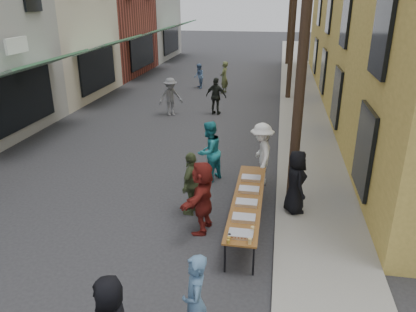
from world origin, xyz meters
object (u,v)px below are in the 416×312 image
(utility_pole_mid, at_px, (294,12))
(utility_pole_far, at_px, (291,6))
(utility_pole_near, at_px, (305,31))
(server, at_px, (296,182))
(catering_tray_sausage, at_px, (241,234))
(guest_front_c, at_px, (209,152))
(serving_table, at_px, (248,200))

(utility_pole_mid, bearing_deg, utility_pole_far, 90.00)
(utility_pole_near, distance_m, server, 3.66)
(catering_tray_sausage, bearing_deg, server, 64.90)
(guest_front_c, height_order, server, guest_front_c)
(utility_pole_mid, height_order, serving_table, utility_pole_mid)
(utility_pole_far, bearing_deg, utility_pole_near, -90.00)
(utility_pole_mid, distance_m, catering_tray_sausage, 15.71)
(utility_pole_near, relative_size, utility_pole_far, 1.00)
(utility_pole_far, bearing_deg, guest_front_c, -96.09)
(serving_table, height_order, catering_tray_sausage, catering_tray_sausage)
(catering_tray_sausage, bearing_deg, guest_front_c, 108.44)
(utility_pole_far, distance_m, server, 25.05)
(server, bearing_deg, guest_front_c, 39.76)
(utility_pole_mid, distance_m, serving_table, 14.14)
(utility_pole_mid, xyz_separation_m, utility_pole_far, (0.00, 12.00, 0.00))
(utility_pole_far, height_order, server, utility_pole_far)
(utility_pole_near, xyz_separation_m, utility_pole_far, (0.00, 24.00, 0.00))
(utility_pole_far, distance_m, catering_tray_sausage, 27.50)
(utility_pole_far, distance_m, guest_front_c, 23.51)
(utility_pole_near, relative_size, utility_pole_mid, 1.00)
(utility_pole_far, xyz_separation_m, catering_tray_sausage, (-1.09, -27.23, -3.71))
(utility_pole_far, relative_size, catering_tray_sausage, 18.00)
(guest_front_c, distance_m, server, 3.03)
(server, bearing_deg, catering_tray_sausage, 138.51)
(utility_pole_far, height_order, catering_tray_sausage, utility_pole_far)
(serving_table, bearing_deg, catering_tray_sausage, -90.00)
(serving_table, xyz_separation_m, catering_tray_sausage, (0.00, -1.65, 0.08))
(utility_pole_near, xyz_separation_m, serving_table, (-1.09, -1.58, -3.79))
(server, bearing_deg, utility_pole_near, -12.79)
(utility_pole_mid, bearing_deg, utility_pole_near, -90.00)
(utility_pole_mid, height_order, catering_tray_sausage, utility_pole_mid)
(guest_front_c, relative_size, server, 1.13)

